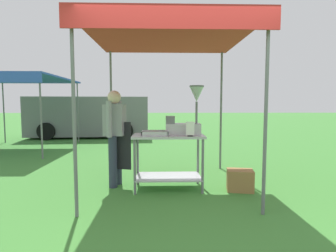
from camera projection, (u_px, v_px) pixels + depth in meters
The scene contains 10 objects.
ground_plane at pixel (169, 143), 9.38m from camera, with size 70.00×70.00×0.00m, color #3D7F33.
stall_canopy at pixel (168, 39), 4.23m from camera, with size 2.52×2.59×2.52m.
donut_cart at pixel (168, 151), 4.27m from camera, with size 1.14×0.62×0.89m.
donut_tray at pixel (156, 134), 4.17m from camera, with size 0.41×0.33×0.07m.
donut_fryer at pixel (186, 118), 4.29m from camera, with size 0.62×0.28×0.79m.
menu_sign at pixel (190, 130), 4.04m from camera, with size 0.13×0.05×0.23m.
vendor at pixel (115, 133), 4.42m from camera, with size 0.47×0.54×1.61m.
supply_crate at pixel (240, 180), 4.21m from camera, with size 0.45×0.36×0.34m.
van_grey at pixel (90, 116), 11.26m from camera, with size 4.96×2.30×1.69m.
neighbour_tent at pixel (17, 80), 7.91m from camera, with size 2.85×3.16×2.19m.
Camera 1 is at (-0.28, -3.30, 1.38)m, focal length 28.16 mm.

